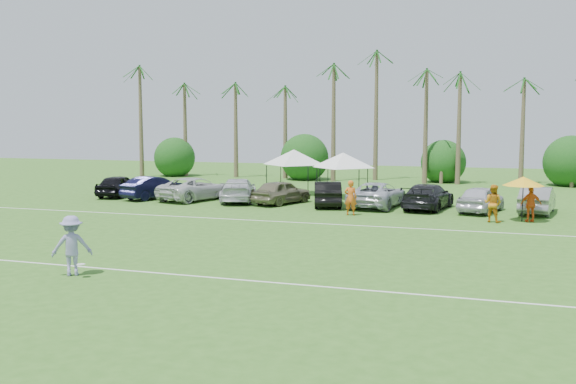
% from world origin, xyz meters
% --- Properties ---
extents(ground, '(120.00, 120.00, 0.00)m').
position_xyz_m(ground, '(0.00, 0.00, 0.00)').
color(ground, '#34661E').
rests_on(ground, ground).
extents(field_lines, '(80.00, 12.10, 0.01)m').
position_xyz_m(field_lines, '(0.00, 8.00, 0.01)').
color(field_lines, white).
rests_on(field_lines, ground).
extents(palm_tree_0, '(2.40, 2.40, 8.90)m').
position_xyz_m(palm_tree_0, '(-22.00, 38.00, 7.48)').
color(palm_tree_0, brown).
rests_on(palm_tree_0, ground).
extents(palm_tree_1, '(2.40, 2.40, 9.90)m').
position_xyz_m(palm_tree_1, '(-17.00, 38.00, 8.35)').
color(palm_tree_1, brown).
rests_on(palm_tree_1, ground).
extents(palm_tree_2, '(2.40, 2.40, 10.90)m').
position_xyz_m(palm_tree_2, '(-12.00, 38.00, 9.21)').
color(palm_tree_2, brown).
rests_on(palm_tree_2, ground).
extents(palm_tree_3, '(2.40, 2.40, 11.90)m').
position_xyz_m(palm_tree_3, '(-8.00, 38.00, 10.06)').
color(palm_tree_3, brown).
rests_on(palm_tree_3, ground).
extents(palm_tree_4, '(2.40, 2.40, 8.90)m').
position_xyz_m(palm_tree_4, '(-4.00, 38.00, 7.48)').
color(palm_tree_4, brown).
rests_on(palm_tree_4, ground).
extents(palm_tree_5, '(2.40, 2.40, 9.90)m').
position_xyz_m(palm_tree_5, '(0.00, 38.00, 8.35)').
color(palm_tree_5, brown).
rests_on(palm_tree_5, ground).
extents(palm_tree_6, '(2.40, 2.40, 10.90)m').
position_xyz_m(palm_tree_6, '(4.00, 38.00, 9.21)').
color(palm_tree_6, brown).
rests_on(palm_tree_6, ground).
extents(palm_tree_7, '(2.40, 2.40, 11.90)m').
position_xyz_m(palm_tree_7, '(8.00, 38.00, 10.06)').
color(palm_tree_7, brown).
rests_on(palm_tree_7, ground).
extents(palm_tree_8, '(2.40, 2.40, 8.90)m').
position_xyz_m(palm_tree_8, '(13.00, 38.00, 7.48)').
color(palm_tree_8, brown).
rests_on(palm_tree_8, ground).
extents(bush_tree_0, '(4.00, 4.00, 4.00)m').
position_xyz_m(bush_tree_0, '(-19.00, 39.00, 1.80)').
color(bush_tree_0, brown).
rests_on(bush_tree_0, ground).
extents(bush_tree_1, '(4.00, 4.00, 4.00)m').
position_xyz_m(bush_tree_1, '(-6.00, 39.00, 1.80)').
color(bush_tree_1, brown).
rests_on(bush_tree_1, ground).
extents(bush_tree_2, '(4.00, 4.00, 4.00)m').
position_xyz_m(bush_tree_2, '(6.00, 39.00, 1.80)').
color(bush_tree_2, brown).
rests_on(bush_tree_2, ground).
extents(bush_tree_3, '(4.00, 4.00, 4.00)m').
position_xyz_m(bush_tree_3, '(16.00, 39.00, 1.80)').
color(bush_tree_3, brown).
rests_on(bush_tree_3, ground).
extents(sideline_player_a, '(0.71, 0.47, 1.92)m').
position_xyz_m(sideline_player_a, '(2.99, 17.45, 0.96)').
color(sideline_player_a, orange).
rests_on(sideline_player_a, ground).
extents(sideline_player_b, '(1.14, 1.03, 1.91)m').
position_xyz_m(sideline_player_b, '(10.37, 17.28, 0.96)').
color(sideline_player_b, orange).
rests_on(sideline_player_b, ground).
extents(sideline_player_c, '(1.15, 0.78, 1.81)m').
position_xyz_m(sideline_player_c, '(12.20, 17.89, 0.91)').
color(sideline_player_c, '#EB581A').
rests_on(sideline_player_c, ground).
extents(canopy_tent_left, '(4.58, 4.58, 3.71)m').
position_xyz_m(canopy_tent_left, '(-3.11, 26.26, 3.18)').
color(canopy_tent_left, black).
rests_on(canopy_tent_left, ground).
extents(canopy_tent_right, '(4.38, 4.38, 3.55)m').
position_xyz_m(canopy_tent_right, '(0.56, 25.70, 3.04)').
color(canopy_tent_right, black).
rests_on(canopy_tent_right, ground).
extents(market_umbrella, '(2.06, 2.06, 2.30)m').
position_xyz_m(market_umbrella, '(11.81, 18.01, 2.06)').
color(market_umbrella, black).
rests_on(market_umbrella, ground).
extents(frisbee_player, '(1.47, 1.32, 1.98)m').
position_xyz_m(frisbee_player, '(-2.53, 0.86, 0.99)').
color(frisbee_player, '#8984BC').
rests_on(frisbee_player, ground).
extents(parked_car_0, '(2.37, 4.61, 1.50)m').
position_xyz_m(parked_car_0, '(-14.13, 21.33, 0.75)').
color(parked_car_0, black).
rests_on(parked_car_0, ground).
extents(parked_car_1, '(3.00, 4.83, 1.50)m').
position_xyz_m(parked_car_1, '(-11.16, 20.91, 0.75)').
color(parked_car_1, black).
rests_on(parked_car_1, ground).
extents(parked_car_2, '(3.92, 5.89, 1.50)m').
position_xyz_m(parked_car_2, '(-8.18, 21.04, 0.75)').
color(parked_car_2, silver).
rests_on(parked_car_2, ground).
extents(parked_car_3, '(3.65, 5.58, 1.50)m').
position_xyz_m(parked_car_3, '(-5.20, 21.15, 0.75)').
color(parked_car_3, silver).
rests_on(parked_car_3, ground).
extents(parked_car_4, '(3.13, 4.75, 1.50)m').
position_xyz_m(parked_car_4, '(-2.22, 20.98, 0.75)').
color(parked_car_4, '#797357').
rests_on(parked_car_4, ground).
extents(parked_car_5, '(2.81, 4.82, 1.50)m').
position_xyz_m(parked_car_5, '(0.76, 20.93, 0.75)').
color(parked_car_5, black).
rests_on(parked_car_5, ground).
extents(parked_car_6, '(3.01, 5.62, 1.50)m').
position_xyz_m(parked_car_6, '(3.74, 21.30, 0.75)').
color(parked_car_6, '#B3B6C2').
rests_on(parked_car_6, ground).
extents(parked_car_7, '(2.87, 5.43, 1.50)m').
position_xyz_m(parked_car_7, '(6.72, 21.33, 0.75)').
color(parked_car_7, black).
rests_on(parked_car_7, ground).
extents(parked_car_8, '(2.80, 4.71, 1.50)m').
position_xyz_m(parked_car_8, '(9.70, 20.96, 0.75)').
color(parked_car_8, silver).
rests_on(parked_car_8, ground).
extents(parked_car_9, '(2.25, 4.74, 1.50)m').
position_xyz_m(parked_car_9, '(12.68, 21.48, 0.75)').
color(parked_car_9, gray).
rests_on(parked_car_9, ground).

